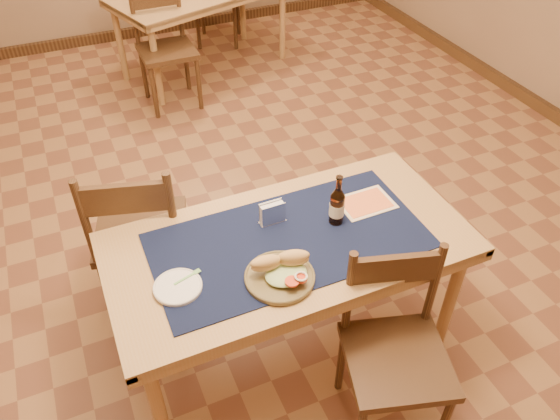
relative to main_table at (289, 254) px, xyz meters
name	(u,v)px	position (x,y,z in m)	size (l,w,h in m)	color
room	(220,30)	(0.00, 0.80, 0.73)	(6.04, 7.04, 2.84)	olive
main_table	(289,254)	(0.00, 0.00, 0.00)	(1.60, 0.80, 0.75)	#A6804E
placemat	(289,240)	(0.00, 0.00, 0.09)	(1.20, 0.60, 0.01)	black
baseboard	(235,240)	(0.00, 0.80, -0.62)	(6.00, 7.00, 0.10)	#4A311A
chair_main_far	(140,233)	(-0.57, 0.58, -0.15)	(0.56, 0.56, 0.99)	#4A311A
chair_main_near	(395,349)	(0.26, -0.52, -0.19)	(0.53, 0.53, 0.92)	#4A311A
chair_back_near	(165,46)	(0.12, 2.76, -0.17)	(0.45, 0.45, 0.96)	#4A311A
sandwich_plate	(281,273)	(-0.12, -0.19, 0.12)	(0.29, 0.29, 0.11)	brown
side_plate	(178,287)	(-0.52, -0.08, 0.10)	(0.20, 0.20, 0.02)	white
fork	(189,276)	(-0.46, -0.04, 0.10)	(0.12, 0.05, 0.00)	#74C069
beer_bottle	(337,206)	(0.24, 0.03, 0.18)	(0.07, 0.07, 0.25)	#45220C
napkin_holder	(272,213)	(-0.02, 0.14, 0.14)	(0.12, 0.05, 0.11)	silver
menu_card	(366,203)	(0.43, 0.08, 0.09)	(0.26, 0.19, 0.01)	beige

